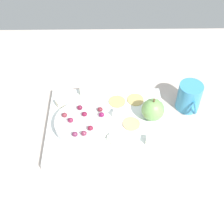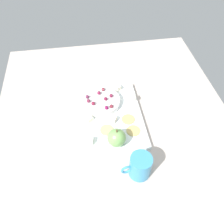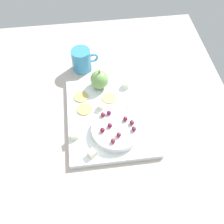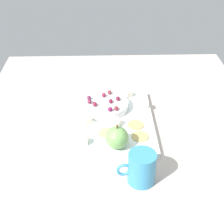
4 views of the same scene
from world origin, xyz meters
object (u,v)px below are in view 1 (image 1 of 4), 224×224
object	(u,v)px
platter	(106,125)
grape_8	(74,134)
apple_whole	(152,110)
grape_4	(70,120)
cracker_2	(135,100)
grape_5	(84,114)
cheese_cube_1	(116,114)
cheese_cube_4	(83,91)
grape_0	(79,108)
grape_3	(83,133)
cracker_0	(116,102)
cracker_1	(131,124)
serving_dish	(82,124)
grape_2	(64,115)
cheese_cube_2	(149,140)
cup	(189,97)
cheese_cube_3	(112,139)
cheese_cube_0	(59,103)
grape_6	(90,128)
grape_1	(101,115)

from	to	relation	value
platter	grape_8	distance (cm)	11.56
apple_whole	grape_4	world-z (taller)	apple_whole
cracker_2	grape_5	size ratio (longest dim) A/B	3.19
cheese_cube_1	cheese_cube_4	bearing A→B (deg)	136.90
grape_0	platter	bearing A→B (deg)	-22.77
platter	grape_3	xyz separation A→B (cm)	(-6.16, -6.22, 4.20)
platter	apple_whole	distance (cm)	14.61
cheese_cube_4	apple_whole	bearing A→B (deg)	-26.30
grape_0	grape_4	bearing A→B (deg)	-117.25
cracker_0	cracker_1	distance (cm)	9.99
serving_dish	cracker_2	world-z (taller)	serving_dish
cracker_0	grape_2	distance (cm)	17.77
cracker_1	grape_2	world-z (taller)	grape_2
apple_whole	cracker_1	world-z (taller)	apple_whole
grape_2	cheese_cube_2	bearing A→B (deg)	-18.07
platter	grape_2	xyz separation A→B (cm)	(-12.12, 0.65, 4.13)
cheese_cube_1	grape_3	xyz separation A→B (cm)	(-9.44, -8.94, 2.20)
grape_8	grape_5	bearing A→B (deg)	72.78
cup	grape_2	bearing A→B (deg)	-168.97
cheese_cube_3	cracker_2	size ratio (longest dim) A/B	0.41
cup	cheese_cube_0	bearing A→B (deg)	-179.28
cheese_cube_0	cheese_cube_3	bearing A→B (deg)	-41.37
serving_dish	grape_6	size ratio (longest dim) A/B	9.83
grape_5	grape_6	bearing A→B (deg)	-70.34
grape_4	grape_8	world-z (taller)	same
grape_4	grape_6	bearing A→B (deg)	-27.44
cheese_cube_4	cup	bearing A→B (deg)	-7.96
cracker_2	grape_0	world-z (taller)	grape_0
cheese_cube_3	grape_2	bearing A→B (deg)	152.17
cracker_1	grape_2	xyz separation A→B (cm)	(-19.56, 1.17, 3.01)
cracker_0	cup	size ratio (longest dim) A/B	0.49
platter	grape_0	xyz separation A→B (cm)	(-7.80, 3.27, 4.17)
grape_6	grape_8	size ratio (longest dim) A/B	1.00
platter	cup	world-z (taller)	cup
serving_dish	grape_3	size ratio (longest dim) A/B	9.83
grape_8	cup	bearing A→B (deg)	22.88
grape_0	cheese_cube_4	bearing A→B (deg)	87.14
grape_4	cracker_1	bearing A→B (deg)	2.84
cheese_cube_4	grape_2	xyz separation A→B (cm)	(-4.79, -11.99, 2.13)
cheese_cube_0	grape_1	bearing A→B (deg)	-27.95
serving_dish	cheese_cube_0	bearing A→B (deg)	130.89
cheese_cube_2	cracker_0	bearing A→B (deg)	118.81
cheese_cube_1	grape_1	distance (cm)	5.51
serving_dish	cracker_1	distance (cm)	14.44
grape_2	grape_4	distance (cm)	2.81
serving_dish	grape_5	xyz separation A→B (cm)	(0.63, 1.99, 1.94)
serving_dish	cheese_cube_1	bearing A→B (deg)	20.16
grape_0	cup	distance (cm)	33.86
cheese_cube_3	grape_6	bearing A→B (deg)	159.74
grape_1	grape_2	distance (cm)	10.78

